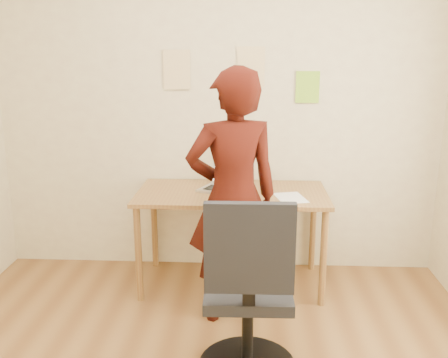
# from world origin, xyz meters

# --- Properties ---
(room) EXTENTS (3.58, 3.58, 2.78)m
(room) POSITION_xyz_m (0.00, 0.00, 1.35)
(room) COLOR brown
(room) RESTS_ON ground
(desk) EXTENTS (1.40, 0.70, 0.74)m
(desk) POSITION_xyz_m (0.12, 1.38, 0.65)
(desk) COLOR olive
(desk) RESTS_ON ground
(laptop) EXTENTS (0.44, 0.42, 0.25)m
(laptop) POSITION_xyz_m (0.08, 1.45, 0.79)
(laptop) COLOR #B2B2B9
(laptop) RESTS_ON desk
(paper_sheet) EXTENTS (0.25, 0.31, 0.00)m
(paper_sheet) POSITION_xyz_m (0.55, 1.25, 0.74)
(paper_sheet) COLOR white
(paper_sheet) RESTS_ON desk
(phone) EXTENTS (0.07, 0.13, 0.01)m
(phone) POSITION_xyz_m (0.29, 1.18, 0.75)
(phone) COLOR black
(phone) RESTS_ON desk
(wall_note_left) EXTENTS (0.21, 0.00, 0.30)m
(wall_note_left) POSITION_xyz_m (-0.32, 1.74, 1.61)
(wall_note_left) COLOR #DFC185
(wall_note_left) RESTS_ON room
(wall_note_mid) EXTENTS (0.21, 0.00, 0.30)m
(wall_note_mid) POSITION_xyz_m (0.25, 1.74, 1.63)
(wall_note_mid) COLOR #DFC185
(wall_note_mid) RESTS_ON room
(wall_note_right) EXTENTS (0.18, 0.00, 0.24)m
(wall_note_right) POSITION_xyz_m (0.69, 1.74, 1.48)
(wall_note_right) COLOR #8ECB2D
(wall_note_right) RESTS_ON room
(office_chair) EXTENTS (0.55, 0.55, 1.06)m
(office_chair) POSITION_xyz_m (0.26, 0.25, 0.45)
(office_chair) COLOR black
(office_chair) RESTS_ON ground
(person) EXTENTS (0.70, 0.55, 1.67)m
(person) POSITION_xyz_m (0.15, 0.91, 0.84)
(person) COLOR #360D07
(person) RESTS_ON ground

